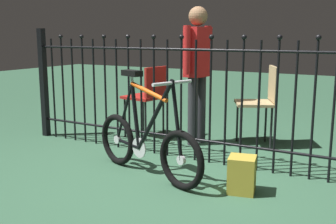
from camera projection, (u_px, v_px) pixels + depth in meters
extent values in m
plane|color=#335C41|center=(169.00, 182.00, 3.41)|extent=(20.00, 20.00, 0.00)
cylinder|color=black|center=(44.00, 88.00, 4.86)|extent=(0.02, 0.02, 1.16)
sphere|color=black|center=(41.00, 36.00, 4.75)|extent=(0.05, 0.05, 0.05)
cylinder|color=black|center=(53.00, 89.00, 4.79)|extent=(0.02, 0.02, 1.16)
cylinder|color=black|center=(63.00, 90.00, 4.71)|extent=(0.02, 0.02, 1.16)
sphere|color=black|center=(61.00, 36.00, 4.60)|extent=(0.05, 0.05, 0.05)
cylinder|color=black|center=(73.00, 91.00, 4.64)|extent=(0.02, 0.02, 1.16)
cylinder|color=black|center=(84.00, 91.00, 4.56)|extent=(0.02, 0.02, 1.16)
sphere|color=black|center=(82.00, 37.00, 4.45)|extent=(0.05, 0.05, 0.05)
cylinder|color=black|center=(94.00, 92.00, 4.49)|extent=(0.02, 0.02, 1.16)
cylinder|color=black|center=(106.00, 93.00, 4.41)|extent=(0.02, 0.02, 1.16)
sphere|color=black|center=(104.00, 37.00, 4.30)|extent=(0.05, 0.05, 0.05)
cylinder|color=black|center=(117.00, 94.00, 4.34)|extent=(0.02, 0.02, 1.16)
cylinder|color=black|center=(129.00, 96.00, 4.26)|extent=(0.02, 0.02, 1.16)
sphere|color=black|center=(128.00, 37.00, 4.15)|extent=(0.05, 0.05, 0.05)
cylinder|color=black|center=(141.00, 97.00, 4.19)|extent=(0.02, 0.02, 1.16)
cylinder|color=black|center=(154.00, 98.00, 4.11)|extent=(0.02, 0.02, 1.16)
sphere|color=black|center=(154.00, 37.00, 4.00)|extent=(0.05, 0.05, 0.05)
cylinder|color=black|center=(167.00, 99.00, 4.03)|extent=(0.02, 0.02, 1.16)
cylinder|color=black|center=(181.00, 100.00, 3.96)|extent=(0.02, 0.02, 1.16)
sphere|color=black|center=(181.00, 37.00, 3.85)|extent=(0.05, 0.05, 0.05)
cylinder|color=black|center=(195.00, 101.00, 3.88)|extent=(0.02, 0.02, 1.16)
cylinder|color=black|center=(210.00, 103.00, 3.81)|extent=(0.02, 0.02, 1.16)
sphere|color=black|center=(212.00, 37.00, 3.70)|extent=(0.05, 0.05, 0.05)
cylinder|color=black|center=(226.00, 104.00, 3.73)|extent=(0.02, 0.02, 1.16)
cylinder|color=black|center=(242.00, 106.00, 3.66)|extent=(0.02, 0.02, 1.16)
sphere|color=black|center=(244.00, 37.00, 3.54)|extent=(0.05, 0.05, 0.05)
cylinder|color=black|center=(259.00, 107.00, 3.58)|extent=(0.02, 0.02, 1.16)
cylinder|color=black|center=(276.00, 109.00, 3.51)|extent=(0.02, 0.02, 1.16)
sphere|color=black|center=(280.00, 37.00, 3.39)|extent=(0.05, 0.05, 0.05)
cylinder|color=black|center=(294.00, 110.00, 3.43)|extent=(0.02, 0.02, 1.16)
cylinder|color=black|center=(313.00, 112.00, 3.36)|extent=(0.02, 0.02, 1.16)
sphere|color=black|center=(319.00, 37.00, 3.24)|extent=(0.05, 0.05, 0.05)
cylinder|color=black|center=(333.00, 114.00, 3.28)|extent=(0.02, 0.02, 1.16)
cylinder|color=black|center=(202.00, 140.00, 3.91)|extent=(4.17, 0.03, 0.03)
cylinder|color=black|center=(204.00, 50.00, 3.75)|extent=(4.17, 0.03, 0.03)
cube|color=black|center=(44.00, 83.00, 4.85)|extent=(0.07, 0.07, 1.28)
torus|color=black|center=(117.00, 139.00, 3.82)|extent=(0.48, 0.20, 0.48)
cylinder|color=silver|center=(117.00, 139.00, 3.82)|extent=(0.08, 0.05, 0.08)
torus|color=black|center=(181.00, 160.00, 3.20)|extent=(0.48, 0.20, 0.48)
cylinder|color=silver|center=(181.00, 160.00, 3.20)|extent=(0.08, 0.05, 0.08)
cylinder|color=black|center=(155.00, 116.00, 3.37)|extent=(0.45, 0.18, 0.65)
cylinder|color=#EA5914|center=(149.00, 92.00, 3.39)|extent=(0.44, 0.18, 0.14)
cylinder|color=black|center=(136.00, 116.00, 3.57)|extent=(0.13, 0.07, 0.57)
cylinder|color=black|center=(128.00, 144.00, 3.71)|extent=(0.32, 0.13, 0.04)
cylinder|color=black|center=(125.00, 113.00, 3.68)|extent=(0.26, 0.11, 0.56)
cylinder|color=black|center=(177.00, 120.00, 3.18)|extent=(0.14, 0.07, 0.63)
cylinder|color=silver|center=(172.00, 82.00, 3.16)|extent=(0.03, 0.03, 0.02)
cylinder|color=silver|center=(172.00, 83.00, 3.16)|extent=(0.15, 0.39, 0.03)
cylinder|color=silver|center=(132.00, 79.00, 3.54)|extent=(0.03, 0.03, 0.07)
cube|color=black|center=(132.00, 73.00, 3.53)|extent=(0.22, 0.15, 0.05)
cylinder|color=silver|center=(139.00, 148.00, 3.59)|extent=(0.17, 0.07, 0.18)
cylinder|color=black|center=(241.00, 128.00, 4.34)|extent=(0.02, 0.02, 0.46)
cylinder|color=black|center=(237.00, 122.00, 4.65)|extent=(0.02, 0.02, 0.46)
cylinder|color=black|center=(271.00, 129.00, 4.32)|extent=(0.02, 0.02, 0.46)
cylinder|color=black|center=(266.00, 122.00, 4.63)|extent=(0.02, 0.02, 0.46)
cube|color=tan|center=(254.00, 103.00, 4.44)|extent=(0.54, 0.54, 0.03)
cube|color=tan|center=(273.00, 84.00, 4.39)|extent=(0.20, 0.35, 0.38)
cylinder|color=black|center=(125.00, 118.00, 4.87)|extent=(0.02, 0.02, 0.46)
cylinder|color=black|center=(143.00, 114.00, 5.12)|extent=(0.02, 0.02, 0.46)
cylinder|color=black|center=(146.00, 121.00, 4.67)|extent=(0.02, 0.02, 0.46)
cylinder|color=black|center=(163.00, 117.00, 4.92)|extent=(0.02, 0.02, 0.46)
cube|color=#A51E19|center=(144.00, 97.00, 4.85)|extent=(0.46, 0.46, 0.03)
cube|color=#A51E19|center=(156.00, 82.00, 4.70)|extent=(0.09, 0.39, 0.34)
cylinder|color=#2D2D33|center=(193.00, 111.00, 4.48)|extent=(0.11, 0.11, 0.76)
cylinder|color=#2D2D33|center=(201.00, 109.00, 4.60)|extent=(0.11, 0.11, 0.76)
cube|color=red|center=(198.00, 52.00, 4.42)|extent=(0.22, 0.32, 0.53)
cylinder|color=red|center=(187.00, 50.00, 4.26)|extent=(0.08, 0.08, 0.51)
cylinder|color=red|center=(208.00, 49.00, 4.57)|extent=(0.08, 0.08, 0.51)
sphere|color=#8C6647|center=(198.00, 16.00, 4.35)|extent=(0.20, 0.20, 0.20)
cube|color=#B29933|center=(242.00, 175.00, 3.16)|extent=(0.24, 0.24, 0.29)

